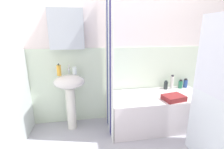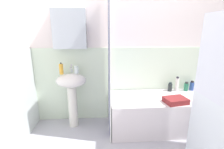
{
  "view_description": "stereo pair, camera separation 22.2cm",
  "coord_description": "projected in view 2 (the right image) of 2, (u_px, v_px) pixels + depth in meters",
  "views": [
    {
      "loc": [
        -0.7,
        -1.26,
        1.46
      ],
      "look_at": [
        -0.34,
        0.86,
        0.87
      ],
      "focal_mm": 26.03,
      "sensor_mm": 36.0,
      "label": 1
    },
    {
      "loc": [
        -0.48,
        -1.28,
        1.46
      ],
      "look_at": [
        -0.34,
        0.86,
        0.87
      ],
      "focal_mm": 26.03,
      "sensor_mm": 36.0,
      "label": 2
    }
  ],
  "objects": [
    {
      "name": "bathtub",
      "position": [
        158.0,
        112.0,
        2.47
      ],
      "size": [
        1.46,
        0.66,
        0.5
      ],
      "primitive_type": "cube",
      "color": "silver",
      "rests_on": "ground_plane"
    },
    {
      "name": "lotion_bottle",
      "position": [
        177.0,
        84.0,
        2.64
      ],
      "size": [
        0.06,
        0.06,
        0.23
      ],
      "color": "white",
      "rests_on": "bathtub"
    },
    {
      "name": "towel_folded",
      "position": [
        176.0,
        100.0,
        2.21
      ],
      "size": [
        0.33,
        0.26,
        0.07
      ],
      "primitive_type": "cube",
      "rotation": [
        0.0,
        0.0,
        0.19
      ],
      "color": "maroon",
      "rests_on": "bathtub"
    },
    {
      "name": "shampoo_bottle",
      "position": [
        192.0,
        86.0,
        2.67
      ],
      "size": [
        0.07,
        0.07,
        0.16
      ],
      "color": "#2D4A95",
      "rests_on": "bathtub"
    },
    {
      "name": "faucet",
      "position": [
        71.0,
        69.0,
        2.43
      ],
      "size": [
        0.03,
        0.12,
        0.12
      ],
      "color": "silver",
      "rests_on": "sink"
    },
    {
      "name": "sink",
      "position": [
        72.0,
        89.0,
        2.42
      ],
      "size": [
        0.44,
        0.34,
        0.85
      ],
      "color": "silver",
      "rests_on": "ground_plane"
    },
    {
      "name": "conditioner_bottle",
      "position": [
        170.0,
        87.0,
        2.62
      ],
      "size": [
        0.07,
        0.07,
        0.15
      ],
      "color": "#272F2F",
      "rests_on": "bathtub"
    },
    {
      "name": "wall_back_tiled",
      "position": [
        128.0,
        51.0,
        2.57
      ],
      "size": [
        3.6,
        0.18,
        2.4
      ],
      "color": "white",
      "rests_on": "ground_plane"
    },
    {
      "name": "toothbrush_cup",
      "position": [
        76.0,
        70.0,
        2.39
      ],
      "size": [
        0.06,
        0.06,
        0.11
      ],
      "primitive_type": "cylinder",
      "color": "silver",
      "rests_on": "sink"
    },
    {
      "name": "shower_curtain",
      "position": [
        109.0,
        65.0,
        2.22
      ],
      "size": [
        0.01,
        0.66,
        2.0
      ],
      "color": "white",
      "rests_on": "ground_plane"
    },
    {
      "name": "body_wash_bottle",
      "position": [
        186.0,
        87.0,
        2.65
      ],
      "size": [
        0.07,
        0.07,
        0.15
      ],
      "color": "#267150",
      "rests_on": "bathtub"
    },
    {
      "name": "soap_dispenser",
      "position": [
        61.0,
        69.0,
        2.33
      ],
      "size": [
        0.06,
        0.06,
        0.17
      ],
      "color": "gold",
      "rests_on": "sink"
    }
  ]
}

